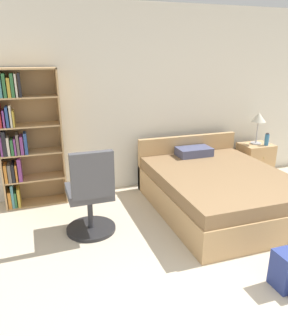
{
  "coord_description": "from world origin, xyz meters",
  "views": [
    {
      "loc": [
        -1.56,
        -1.34,
        1.95
      ],
      "look_at": [
        -0.44,
        1.98,
        0.71
      ],
      "focal_mm": 35.0,
      "sensor_mm": 36.0,
      "label": 1
    }
  ],
  "objects": [
    {
      "name": "bed",
      "position": [
        0.61,
        2.09,
        0.27
      ],
      "size": [
        1.57,
        2.03,
        0.77
      ],
      "color": "tan",
      "rests_on": "ground_plane"
    },
    {
      "name": "wall_back",
      "position": [
        0.0,
        3.23,
        1.3
      ],
      "size": [
        9.0,
        0.06,
        2.6
      ],
      "color": "silver",
      "rests_on": "ground_plane"
    },
    {
      "name": "office_chair",
      "position": [
        -1.07,
        1.95,
        0.46
      ],
      "size": [
        0.57,
        0.61,
        1.03
      ],
      "color": "#232326",
      "rests_on": "ground_plane"
    },
    {
      "name": "water_bottle",
      "position": [
        1.87,
        2.78,
        0.66
      ],
      "size": [
        0.07,
        0.07,
        0.2
      ],
      "color": "teal",
      "rests_on": "nightstand"
    },
    {
      "name": "nightstand",
      "position": [
        1.77,
        2.88,
        0.28
      ],
      "size": [
        0.49,
        0.43,
        0.57
      ],
      "color": "tan",
      "rests_on": "ground_plane"
    },
    {
      "name": "table_lamp",
      "position": [
        1.77,
        2.91,
        0.96
      ],
      "size": [
        0.23,
        0.23,
        0.5
      ],
      "color": "#B2B2B7",
      "rests_on": "nightstand"
    },
    {
      "name": "bookshelf",
      "position": [
        -1.74,
        3.02,
        0.92
      ],
      "size": [
        0.79,
        0.31,
        1.78
      ],
      "color": "tan",
      "rests_on": "ground_plane"
    }
  ]
}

